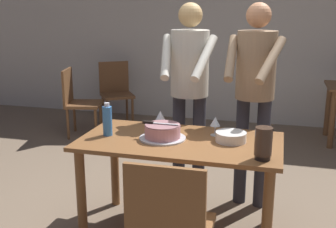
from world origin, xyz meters
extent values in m
cube|color=beige|center=(0.00, 3.38, 1.35)|extent=(10.00, 0.12, 2.70)
cube|color=brown|center=(0.00, 0.00, 0.73)|extent=(1.45, 0.77, 0.03)
cylinder|color=brown|center=(-0.65, -0.31, 0.36)|extent=(0.07, 0.07, 0.72)
cylinder|color=brown|center=(0.65, -0.31, 0.36)|extent=(0.07, 0.07, 0.72)
cylinder|color=brown|center=(-0.65, 0.31, 0.36)|extent=(0.07, 0.07, 0.72)
cylinder|color=brown|center=(0.65, 0.31, 0.36)|extent=(0.07, 0.07, 0.72)
cylinder|color=silver|center=(-0.13, -0.02, 0.76)|extent=(0.34, 0.34, 0.01)
cylinder|color=#D18C93|center=(-0.13, -0.02, 0.81)|extent=(0.26, 0.26, 0.09)
cylinder|color=#926267|center=(-0.13, -0.02, 0.86)|extent=(0.25, 0.25, 0.01)
cube|color=silver|center=(-0.11, -0.02, 0.87)|extent=(0.20, 0.02, 0.00)
cube|color=black|center=(-0.24, -0.02, 0.87)|extent=(0.08, 0.02, 0.02)
cylinder|color=white|center=(0.36, 0.05, 0.76)|extent=(0.22, 0.22, 0.01)
cylinder|color=white|center=(0.36, 0.05, 0.77)|extent=(0.22, 0.22, 0.01)
cylinder|color=white|center=(0.36, 0.05, 0.78)|extent=(0.22, 0.22, 0.01)
cylinder|color=white|center=(0.36, 0.05, 0.79)|extent=(0.22, 0.22, 0.01)
cylinder|color=white|center=(0.36, 0.05, 0.80)|extent=(0.22, 0.22, 0.01)
cylinder|color=white|center=(0.36, 0.05, 0.81)|extent=(0.22, 0.22, 0.01)
cylinder|color=white|center=(0.36, 0.05, 0.81)|extent=(0.22, 0.22, 0.01)
cylinder|color=silver|center=(-0.22, 0.23, 0.75)|extent=(0.07, 0.07, 0.00)
cylinder|color=silver|center=(-0.22, 0.23, 0.79)|extent=(0.01, 0.01, 0.07)
cone|color=silver|center=(-0.22, 0.23, 0.86)|extent=(0.08, 0.08, 0.07)
cylinder|color=silver|center=(0.23, 0.17, 0.75)|extent=(0.07, 0.07, 0.00)
cylinder|color=silver|center=(0.23, 0.17, 0.79)|extent=(0.01, 0.01, 0.07)
cone|color=silver|center=(0.23, 0.17, 0.86)|extent=(0.08, 0.08, 0.07)
cylinder|color=#387AC6|center=(-0.55, -0.04, 0.86)|extent=(0.07, 0.07, 0.22)
cylinder|color=silver|center=(-0.55, -0.04, 0.98)|extent=(0.04, 0.04, 0.03)
cylinder|color=black|center=(0.60, -0.25, 0.77)|extent=(0.10, 0.10, 0.03)
cylinder|color=#3F2D23|center=(0.60, -0.25, 0.87)|extent=(0.11, 0.11, 0.18)
cylinder|color=#2D2D38|center=(0.02, 0.61, 0.47)|extent=(0.11, 0.11, 0.95)
cylinder|color=#2D2D38|center=(-0.16, 0.61, 0.47)|extent=(0.11, 0.11, 0.95)
cylinder|color=beige|center=(-0.07, 0.61, 1.23)|extent=(0.32, 0.32, 0.55)
sphere|color=tan|center=(-0.07, 0.61, 1.62)|extent=(0.20, 0.20, 0.20)
cylinder|color=beige|center=(0.09, 0.43, 1.30)|extent=(0.16, 0.42, 0.34)
cylinder|color=beige|center=(-0.22, 0.43, 1.30)|extent=(0.16, 0.42, 0.34)
cylinder|color=#2D2D38|center=(0.57, 0.62, 0.47)|extent=(0.11, 0.11, 0.95)
cylinder|color=#2D2D38|center=(0.39, 0.65, 0.47)|extent=(0.11, 0.11, 0.95)
cylinder|color=#997A5B|center=(0.48, 0.64, 1.23)|extent=(0.32, 0.32, 0.55)
sphere|color=tan|center=(0.48, 0.64, 1.62)|extent=(0.20, 0.20, 0.20)
cylinder|color=#997A5B|center=(0.60, 0.43, 1.30)|extent=(0.22, 0.41, 0.34)
cylinder|color=#997A5B|center=(0.29, 0.49, 1.30)|extent=(0.08, 0.42, 0.34)
cube|color=brown|center=(0.13, -0.89, 0.68)|extent=(0.44, 0.04, 0.45)
cylinder|color=brown|center=(1.31, 2.40, 0.35)|extent=(0.07, 0.07, 0.71)
cylinder|color=brown|center=(1.31, 2.95, 0.35)|extent=(0.07, 0.07, 0.71)
cube|color=brown|center=(-1.82, 2.08, 0.43)|extent=(0.54, 0.54, 0.04)
cylinder|color=brown|center=(-1.69, 2.30, 0.21)|extent=(0.04, 0.04, 0.41)
cylinder|color=brown|center=(-1.60, 1.95, 0.21)|extent=(0.04, 0.04, 0.41)
cylinder|color=brown|center=(-2.04, 2.21, 0.21)|extent=(0.04, 0.04, 0.41)
cylinder|color=brown|center=(-1.95, 1.86, 0.21)|extent=(0.04, 0.04, 0.41)
cube|color=brown|center=(-2.02, 2.03, 0.68)|extent=(0.14, 0.43, 0.45)
cube|color=brown|center=(-1.61, 2.72, 0.43)|extent=(0.61, 0.61, 0.04)
cylinder|color=brown|center=(-1.36, 2.67, 0.21)|extent=(0.04, 0.04, 0.41)
cylinder|color=brown|center=(-1.66, 2.47, 0.21)|extent=(0.04, 0.04, 0.41)
cylinder|color=brown|center=(-1.56, 2.98, 0.21)|extent=(0.04, 0.04, 0.41)
cylinder|color=brown|center=(-1.86, 2.77, 0.21)|extent=(0.04, 0.04, 0.41)
cube|color=brown|center=(-1.72, 2.89, 0.68)|extent=(0.38, 0.27, 0.45)
camera|label=1|loc=(0.67, -2.78, 1.69)|focal=44.29mm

